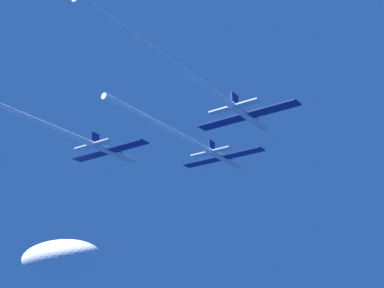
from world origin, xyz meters
TOP-DOWN VIEW (x-y plane):
  - jet_lead at (0.69, -9.88)m, footprint 19.62×45.93m
  - jet_left_wing at (-16.11, -28.88)m, footprint 19.62×48.68m
  - jet_right_wing at (16.12, -28.12)m, footprint 19.62×49.89m
  - cloud_puffy at (-80.48, 27.01)m, footprint 33.30×18.32m

SIDE VIEW (x-z plane):
  - cloud_puffy at x=-80.48m, z-range -16.08..-4.42m
  - jet_left_wing at x=-16.11m, z-range -0.96..2.29m
  - jet_right_wing at x=16.12m, z-range -0.80..2.45m
  - jet_lead at x=0.69m, z-range -0.67..2.58m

